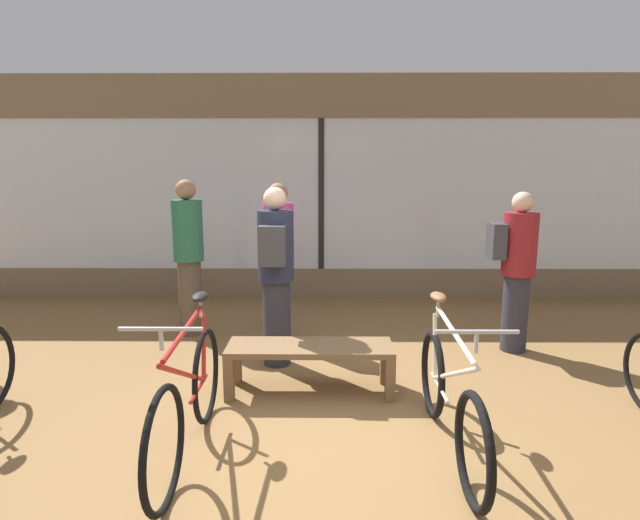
% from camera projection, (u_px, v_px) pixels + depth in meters
% --- Properties ---
extents(ground_plane, '(24.00, 24.00, 0.00)m').
position_uv_depth(ground_plane, '(318.00, 440.00, 3.50)').
color(ground_plane, olive).
extents(shop_back_wall, '(12.00, 0.08, 3.20)m').
position_uv_depth(shop_back_wall, '(321.00, 187.00, 7.16)').
color(shop_back_wall, '#7A664C').
rests_on(shop_back_wall, ground_plane).
extents(bicycle_left, '(0.46, 1.71, 1.03)m').
position_uv_depth(bicycle_left, '(189.00, 399.00, 3.26)').
color(bicycle_left, black).
rests_on(bicycle_left, ground_plane).
extents(bicycle_right, '(0.46, 1.73, 1.01)m').
position_uv_depth(bicycle_right, '(449.00, 399.00, 3.32)').
color(bicycle_right, black).
rests_on(bicycle_right, ground_plane).
extents(display_bench, '(1.40, 0.44, 0.42)m').
position_uv_depth(display_bench, '(310.00, 353.00, 4.23)').
color(display_bench, brown).
rests_on(display_bench, ground_plane).
extents(customer_near_rack, '(0.48, 0.48, 1.74)m').
position_uv_depth(customer_near_rack, '(279.00, 258.00, 5.54)').
color(customer_near_rack, '#424C6B').
rests_on(customer_near_rack, ground_plane).
extents(customer_by_window, '(0.35, 0.49, 1.72)m').
position_uv_depth(customer_by_window, '(276.00, 271.00, 4.72)').
color(customer_by_window, '#2D2D38').
rests_on(customer_by_window, ground_plane).
extents(customer_mid_floor, '(0.48, 0.34, 1.66)m').
position_uv_depth(customer_mid_floor, '(516.00, 267.00, 5.12)').
color(customer_mid_floor, '#2D2D38').
rests_on(customer_mid_floor, ground_plane).
extents(customer_near_bench, '(0.43, 0.43, 1.78)m').
position_uv_depth(customer_near_bench, '(189.00, 254.00, 5.65)').
color(customer_near_bench, brown).
rests_on(customer_near_bench, ground_plane).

